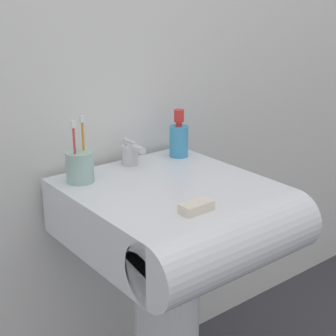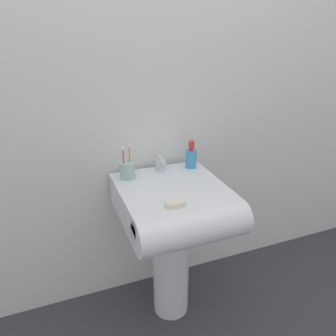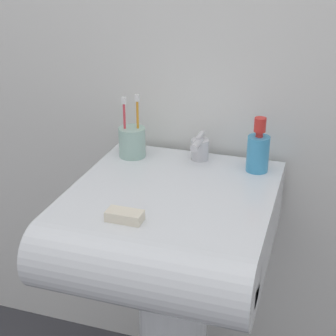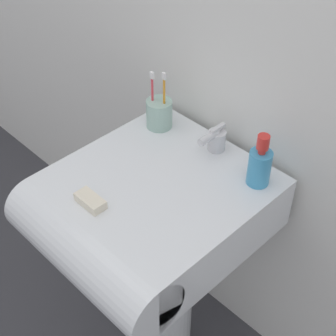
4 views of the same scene
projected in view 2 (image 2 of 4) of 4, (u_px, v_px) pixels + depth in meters
The scene contains 8 objects.
ground_plane at pixel (171, 307), 1.94m from camera, with size 6.00×6.00×0.00m, color #38383D.
wall_back at pixel (150, 94), 1.72m from camera, with size 5.00×0.05×2.40m, color silver.
sink_pedestal at pixel (171, 264), 1.81m from camera, with size 0.20×0.20×0.64m, color white.
sink_basin at pixel (176, 206), 1.60m from camera, with size 0.52×0.60×0.17m.
faucet at pixel (161, 164), 1.78m from camera, with size 0.05×0.10×0.08m.
toothbrush_cup at pixel (127, 170), 1.68m from camera, with size 0.08×0.08×0.19m.
soap_bottle at pixel (191, 157), 1.81m from camera, with size 0.06×0.06×0.15m.
bar_soap at pixel (175, 204), 1.43m from camera, with size 0.08×0.04×0.02m, color silver.
Camera 2 is at (-0.54, -1.34, 1.53)m, focal length 35.00 mm.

